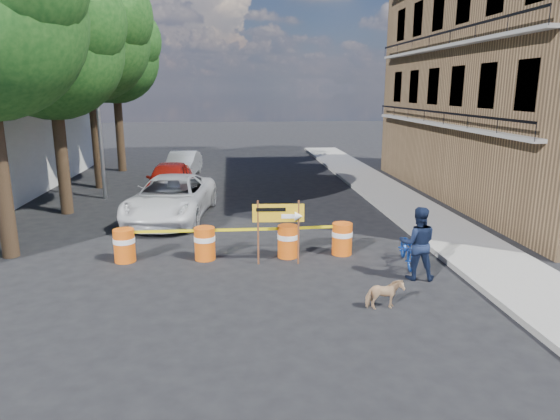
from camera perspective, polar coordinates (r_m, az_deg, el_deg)
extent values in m
plane|color=black|center=(12.75, -2.44, -7.25)|extent=(120.00, 120.00, 0.00)
cube|color=gray|center=(19.67, 14.85, 0.06)|extent=(2.40, 40.00, 0.15)
cube|color=olive|center=(23.61, 27.84, 15.69)|extent=(8.00, 16.00, 12.00)
cylinder|color=#332316|center=(15.33, -29.39, 4.31)|extent=(0.44, 0.44, 5.04)
cylinder|color=#332316|center=(19.99, -23.73, 6.30)|extent=(0.44, 0.44, 4.76)
sphere|color=#124113|center=(19.92, -24.75, 16.51)|extent=(5.00, 5.00, 5.00)
sphere|color=#124113|center=(19.27, -22.91, 19.37)|extent=(3.75, 3.75, 3.75)
sphere|color=#124113|center=(20.72, -26.02, 14.34)|extent=(3.50, 3.50, 3.50)
cylinder|color=#332316|center=(24.74, -20.30, 8.46)|extent=(0.44, 0.44, 5.32)
sphere|color=#124113|center=(24.76, -21.09, 17.68)|extent=(5.40, 5.40, 5.40)
sphere|color=#124113|center=(24.12, -19.34, 20.22)|extent=(4.05, 4.05, 4.05)
sphere|color=#124113|center=(25.57, -22.35, 15.70)|extent=(3.78, 3.78, 3.78)
cylinder|color=#332316|center=(29.61, -17.88, 8.99)|extent=(0.44, 0.44, 4.93)
sphere|color=#124113|center=(29.58, -18.43, 16.13)|extent=(4.80, 4.80, 4.80)
sphere|color=#124113|center=(29.01, -17.07, 18.03)|extent=(3.60, 3.60, 3.60)
sphere|color=#124113|center=(30.30, -19.45, 14.64)|extent=(3.36, 3.36, 3.36)
cylinder|color=gray|center=(22.06, -20.15, 11.44)|extent=(0.16, 0.16, 8.00)
cylinder|color=gray|center=(22.19, -19.68, 21.62)|extent=(1.00, 0.12, 0.12)
cube|color=silver|center=(22.08, -18.32, 21.63)|extent=(0.35, 0.18, 0.12)
cylinder|color=#DF5D0D|center=(14.08, -17.36, -3.90)|extent=(0.56, 0.56, 0.90)
cylinder|color=white|center=(14.04, -17.40, -3.31)|extent=(0.58, 0.58, 0.14)
cylinder|color=#DF5D0D|center=(13.76, -8.59, -3.81)|extent=(0.56, 0.56, 0.90)
cylinder|color=white|center=(13.72, -8.61, -3.21)|extent=(0.58, 0.58, 0.14)
cylinder|color=#DF5D0D|center=(13.80, 0.89, -3.61)|extent=(0.56, 0.56, 0.90)
cylinder|color=white|center=(13.75, 0.89, -3.01)|extent=(0.58, 0.58, 0.14)
cylinder|color=#DF5D0D|center=(14.14, 7.10, -3.29)|extent=(0.56, 0.56, 0.90)
cylinder|color=white|center=(14.09, 7.12, -2.70)|extent=(0.58, 0.58, 0.14)
cylinder|color=#592D19|center=(13.12, -2.52, -2.62)|extent=(0.05, 0.05, 1.74)
cylinder|color=#592D19|center=(13.16, 2.12, -2.57)|extent=(0.05, 0.05, 1.74)
cube|color=gold|center=(12.99, -0.19, -0.35)|extent=(1.35, 0.11, 0.48)
cube|color=white|center=(13.00, 1.00, -0.73)|extent=(0.39, 0.03, 0.12)
cone|color=white|center=(13.02, 2.15, -0.72)|extent=(0.23, 0.26, 0.25)
cube|color=black|center=(12.94, -1.05, 0.04)|extent=(0.77, 0.06, 0.10)
imported|color=#101932|center=(12.57, 15.47, -3.68)|extent=(1.01, 0.86, 1.81)
imported|color=#133A9D|center=(13.53, 14.45, -2.66)|extent=(0.73, 0.97, 1.69)
imported|color=tan|center=(10.89, 11.84, -9.43)|extent=(0.81, 0.44, 0.66)
imported|color=silver|center=(18.21, -12.36, 1.34)|extent=(3.21, 5.75, 1.52)
imported|color=#A6160D|center=(22.04, -12.52, 3.42)|extent=(1.83, 4.41, 1.50)
imported|color=#B8BAC0|center=(27.04, -11.00, 5.16)|extent=(1.82, 4.15, 1.32)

